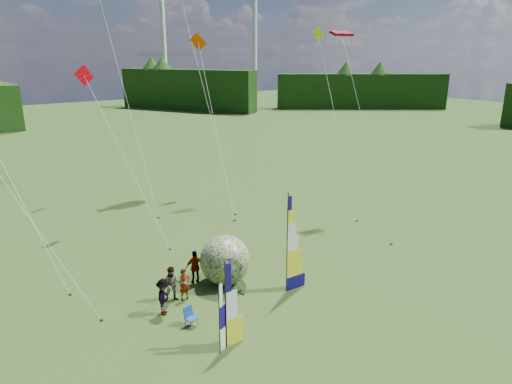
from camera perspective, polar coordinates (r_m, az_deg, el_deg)
ground at (r=22.18m, az=8.77°, el=-15.69°), size 220.00×220.00×0.00m
treeline_ring at (r=20.33m, az=9.27°, el=-6.12°), size 210.00×210.00×8.00m
turbine_left at (r=136.45m, az=-0.14°, el=18.16°), size 8.00×1.20×30.00m
turbine_right at (r=128.84m, az=-11.44°, el=17.92°), size 8.00×1.20×30.00m
feather_banner_main at (r=23.22m, az=3.92°, el=-6.69°), size 1.40×0.21×5.20m
side_banner_left at (r=19.31m, az=-3.80°, el=-14.17°), size 1.06×0.14×3.84m
side_banner_far at (r=19.22m, az=-4.60°, el=-15.64°), size 0.90×0.43×3.10m
bol_inflatable at (r=24.62m, az=-3.91°, el=-8.47°), size 3.13×3.13×2.69m
spectator_a at (r=23.51m, az=-8.92°, el=-11.35°), size 0.62×0.43×1.65m
spectator_b at (r=23.43m, az=-10.39°, el=-11.26°), size 1.00×0.77×1.85m
spectator_c at (r=22.44m, az=-11.45°, el=-12.73°), size 1.08×1.18×1.81m
spectator_d at (r=24.95m, az=-7.59°, el=-9.29°), size 1.17×0.73×1.86m
camp_chair at (r=21.58m, az=-8.10°, el=-15.23°), size 0.60×0.60×0.92m
kite_whale at (r=38.35m, az=-6.84°, el=14.87°), size 6.99×15.32×21.23m
kite_rainbow_delta at (r=25.81m, az=-28.30°, el=3.17°), size 10.96×12.56×13.30m
kite_parafoil at (r=32.23m, az=13.59°, el=8.59°), size 9.23×12.15×14.98m
small_kite_red at (r=30.81m, az=-16.07°, el=4.95°), size 6.47×10.76×11.71m
small_kite_orange at (r=36.78m, az=-5.17°, el=9.31°), size 9.80×13.10×14.16m
small_kite_yellow at (r=36.50m, az=10.04°, el=9.30°), size 6.51×10.36×14.44m
small_kite_green at (r=38.58m, az=-16.45°, el=13.78°), size 7.29×13.94×20.48m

